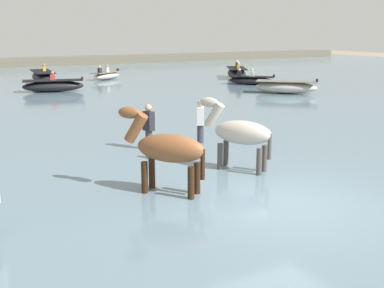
{
  "coord_description": "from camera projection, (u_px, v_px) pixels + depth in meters",
  "views": [
    {
      "loc": [
        -5.9,
        -6.86,
        3.65
      ],
      "look_at": [
        -0.22,
        3.5,
        0.83
      ],
      "focal_mm": 44.76,
      "sensor_mm": 36.0,
      "label": 1
    }
  ],
  "objects": [
    {
      "name": "horse_trailing_chestnut",
      "position": [
        167.0,
        150.0,
        9.82
      ],
      "size": [
        1.52,
        1.69,
        2.11
      ],
      "color": "brown",
      "rests_on": "ground"
    },
    {
      "name": "ground_plane",
      "position": [
        287.0,
        220.0,
        9.46
      ],
      "size": [
        120.0,
        120.0,
        0.0
      ],
      "primitive_type": "plane",
      "color": "gray"
    },
    {
      "name": "horse_lead_pinto",
      "position": [
        239.0,
        134.0,
        11.47
      ],
      "size": [
        1.31,
        1.76,
        2.06
      ],
      "color": "beige",
      "rests_on": "ground"
    },
    {
      "name": "person_onlooker_right",
      "position": [
        200.0,
        125.0,
        14.39
      ],
      "size": [
        0.34,
        0.38,
        1.63
      ],
      "color": "#383842",
      "rests_on": "ground"
    },
    {
      "name": "water_surface",
      "position": [
        114.0,
        125.0,
        17.95
      ],
      "size": [
        90.0,
        90.0,
        0.33
      ],
      "primitive_type": "cube",
      "color": "slate",
      "rests_on": "ground"
    },
    {
      "name": "boat_mid_channel",
      "position": [
        107.0,
        75.0,
        32.93
      ],
      "size": [
        2.7,
        2.17,
        1.0
      ],
      "color": "#B2AD9E",
      "rests_on": "water_surface"
    },
    {
      "name": "far_shoreline",
      "position": [
        0.0,
        65.0,
        43.96
      ],
      "size": [
        80.0,
        2.4,
        1.13
      ],
      "primitive_type": "cube",
      "color": "#605B4C",
      "rests_on": "ground"
    },
    {
      "name": "boat_distant_west",
      "position": [
        237.0,
        73.0,
        33.77
      ],
      "size": [
        2.88,
        3.85,
        1.21
      ],
      "color": "black",
      "rests_on": "water_surface"
    },
    {
      "name": "boat_near_starboard",
      "position": [
        53.0,
        86.0,
        26.35
      ],
      "size": [
        3.45,
        1.8,
        1.12
      ],
      "color": "black",
      "rests_on": "water_surface"
    },
    {
      "name": "boat_near_port",
      "position": [
        252.0,
        80.0,
        29.8
      ],
      "size": [
        2.64,
        2.6,
        1.0
      ],
      "color": "black",
      "rests_on": "water_surface"
    },
    {
      "name": "boat_far_offshore",
      "position": [
        286.0,
        87.0,
        25.66
      ],
      "size": [
        3.21,
        3.07,
        0.81
      ],
      "color": "#B2AD9E",
      "rests_on": "water_surface"
    },
    {
      "name": "boat_mid_outer",
      "position": [
        43.0,
        77.0,
        31.11
      ],
      "size": [
        1.56,
        4.17,
        1.2
      ],
      "color": "black",
      "rests_on": "water_surface"
    },
    {
      "name": "person_onlooker_left",
      "position": [
        149.0,
        131.0,
        13.57
      ],
      "size": [
        0.28,
        0.36,
        1.63
      ],
      "color": "#383842",
      "rests_on": "ground"
    }
  ]
}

